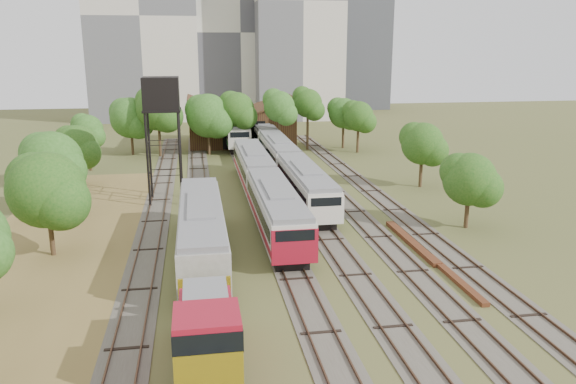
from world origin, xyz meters
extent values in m
plane|color=#475123|center=(0.00, 0.00, 0.00)|extent=(240.00, 240.00, 0.00)
cube|color=brown|center=(-18.00, 8.00, 0.02)|extent=(14.00, 60.00, 0.04)
cube|color=#4C473D|center=(-12.00, 25.00, 0.03)|extent=(2.60, 80.00, 0.06)
cube|color=#472D1E|center=(-12.72, 25.00, 0.12)|extent=(0.08, 80.00, 0.14)
cube|color=#472D1E|center=(-11.28, 25.00, 0.12)|extent=(0.08, 80.00, 0.14)
cube|color=#4C473D|center=(-8.00, 25.00, 0.03)|extent=(2.60, 80.00, 0.06)
cube|color=#472D1E|center=(-8.72, 25.00, 0.12)|extent=(0.08, 80.00, 0.14)
cube|color=#472D1E|center=(-7.28, 25.00, 0.12)|extent=(0.08, 80.00, 0.14)
cube|color=#4C473D|center=(-2.00, 25.00, 0.03)|extent=(2.60, 80.00, 0.06)
cube|color=#472D1E|center=(-2.72, 25.00, 0.12)|extent=(0.08, 80.00, 0.14)
cube|color=#472D1E|center=(-1.28, 25.00, 0.12)|extent=(0.08, 80.00, 0.14)
cube|color=#4C473D|center=(2.00, 25.00, 0.03)|extent=(2.60, 80.00, 0.06)
cube|color=#472D1E|center=(1.28, 25.00, 0.12)|extent=(0.08, 80.00, 0.14)
cube|color=#472D1E|center=(2.72, 25.00, 0.12)|extent=(0.08, 80.00, 0.14)
cube|color=#4C473D|center=(6.00, 25.00, 0.03)|extent=(2.60, 80.00, 0.06)
cube|color=#472D1E|center=(5.28, 25.00, 0.12)|extent=(0.08, 80.00, 0.14)
cube|color=#472D1E|center=(6.72, 25.00, 0.12)|extent=(0.08, 80.00, 0.14)
cube|color=#4C473D|center=(10.00, 25.00, 0.03)|extent=(2.60, 80.00, 0.06)
cube|color=#472D1E|center=(9.28, 25.00, 0.12)|extent=(0.08, 80.00, 0.14)
cube|color=#472D1E|center=(10.72, 25.00, 0.12)|extent=(0.08, 80.00, 0.14)
cube|color=black|center=(-2.00, 12.33, 0.42)|extent=(2.34, 15.64, 0.85)
cube|color=beige|center=(-2.00, 12.33, 2.18)|extent=(3.08, 17.00, 2.65)
cube|color=black|center=(-2.00, 12.33, 2.49)|extent=(3.14, 15.64, 0.90)
cube|color=slate|center=(-2.00, 12.33, 3.69)|extent=(2.83, 16.66, 0.38)
cube|color=maroon|center=(-2.00, 12.33, 1.43)|extent=(3.14, 16.66, 0.48)
cube|color=maroon|center=(-2.00, 3.88, 2.04)|extent=(3.12, 0.25, 2.39)
cube|color=black|center=(-2.00, 29.83, 0.42)|extent=(2.34, 15.64, 0.85)
cube|color=beige|center=(-2.00, 29.83, 2.18)|extent=(3.08, 17.00, 2.65)
cube|color=black|center=(-2.00, 29.83, 2.49)|extent=(3.14, 15.64, 0.90)
cube|color=slate|center=(-2.00, 29.83, 3.69)|extent=(2.83, 16.66, 0.38)
cube|color=maroon|center=(-2.00, 29.83, 1.43)|extent=(3.14, 16.66, 0.48)
cube|color=black|center=(2.00, 20.50, 0.41)|extent=(2.26, 15.64, 0.82)
cube|color=beige|center=(2.00, 20.50, 2.10)|extent=(2.97, 17.00, 2.56)
cube|color=black|center=(2.00, 20.50, 2.41)|extent=(3.03, 15.64, 0.87)
cube|color=slate|center=(2.00, 20.50, 3.57)|extent=(2.74, 16.66, 0.37)
cube|color=#196529|center=(2.00, 20.50, 1.38)|extent=(3.03, 16.66, 0.46)
cube|color=beige|center=(2.00, 12.05, 1.97)|extent=(3.01, 0.25, 2.31)
cube|color=black|center=(2.00, 38.00, 0.41)|extent=(2.26, 15.64, 0.82)
cube|color=beige|center=(2.00, 38.00, 2.10)|extent=(2.97, 17.00, 2.56)
cube|color=black|center=(2.00, 38.00, 2.41)|extent=(3.03, 15.64, 0.87)
cube|color=slate|center=(2.00, 38.00, 3.57)|extent=(2.74, 16.66, 0.37)
cube|color=#196529|center=(2.00, 38.00, 1.38)|extent=(3.03, 16.66, 0.46)
cube|color=black|center=(2.00, 55.50, 0.41)|extent=(2.26, 15.64, 0.82)
cube|color=beige|center=(2.00, 55.50, 2.10)|extent=(2.97, 17.00, 2.56)
cube|color=black|center=(2.00, 55.50, 2.41)|extent=(3.03, 15.64, 0.87)
cube|color=slate|center=(2.00, 55.50, 3.57)|extent=(2.74, 16.66, 0.37)
cube|color=#196529|center=(2.00, 55.50, 1.38)|extent=(3.03, 16.66, 0.46)
cube|color=black|center=(-2.00, 56.00, 0.44)|extent=(2.44, 14.72, 0.89)
cube|color=beige|center=(-2.00, 56.00, 2.28)|extent=(3.22, 16.00, 2.78)
cube|color=black|center=(-2.00, 56.00, 2.61)|extent=(3.28, 14.72, 0.94)
cube|color=slate|center=(-2.00, 56.00, 3.86)|extent=(2.96, 15.68, 0.40)
cube|color=#196529|center=(-2.00, 56.00, 1.50)|extent=(3.28, 15.68, 0.50)
cube|color=beige|center=(-2.00, 48.05, 2.14)|extent=(3.26, 0.25, 2.50)
cube|color=black|center=(-8.00, -5.75, 0.47)|extent=(2.32, 7.20, 0.95)
cube|color=maroon|center=(-8.00, -4.95, 1.74)|extent=(2.63, 4.40, 1.58)
cube|color=maroon|center=(-8.00, -8.35, 2.37)|extent=(2.84, 2.74, 2.84)
cube|color=black|center=(-8.00, -8.35, 3.06)|extent=(2.90, 2.79, 0.95)
cube|color=gold|center=(-8.00, -9.70, 1.69)|extent=(2.84, 0.20, 1.90)
cube|color=gold|center=(-8.00, -1.80, 1.69)|extent=(2.84, 0.20, 1.90)
cube|color=slate|center=(-8.00, -5.75, 3.48)|extent=(2.11, 3.60, 0.21)
cube|color=black|center=(-8.00, 8.27, 0.43)|extent=(2.36, 16.56, 0.86)
cube|color=gray|center=(-8.00, 8.27, 2.20)|extent=(3.11, 18.00, 2.68)
cube|color=black|center=(-8.00, 8.27, 2.52)|extent=(3.17, 16.56, 0.91)
cube|color=slate|center=(-8.00, 8.27, 3.74)|extent=(2.87, 17.64, 0.39)
cylinder|color=black|center=(-12.71, 23.02, 4.45)|extent=(0.22, 0.22, 8.91)
cylinder|color=black|center=(-9.70, 23.02, 4.45)|extent=(0.22, 0.22, 8.91)
cylinder|color=black|center=(-12.71, 26.03, 4.45)|extent=(0.22, 0.22, 8.91)
cylinder|color=black|center=(-9.70, 26.03, 4.45)|extent=(0.22, 0.22, 8.91)
cube|color=black|center=(-11.21, 24.53, 9.01)|extent=(3.51, 3.51, 0.20)
cube|color=black|center=(-11.21, 24.53, 10.61)|extent=(3.34, 3.34, 3.01)
cube|color=#592E19|center=(8.00, 8.57, 0.16)|extent=(0.66, 9.88, 0.33)
cube|color=#592E19|center=(8.20, 1.50, 0.13)|extent=(0.52, 8.28, 0.27)
cube|color=#381C14|center=(-1.00, 58.00, 2.75)|extent=(16.00, 11.00, 5.50)
cube|color=#381C14|center=(-5.00, 58.00, 6.10)|extent=(8.45, 11.55, 2.96)
cube|color=#381C14|center=(3.00, 58.00, 6.10)|extent=(8.45, 11.55, 2.96)
cube|color=black|center=(-1.00, 52.55, 2.20)|extent=(6.40, 0.15, 4.12)
cylinder|color=#382616|center=(-18.77, 10.56, 1.93)|extent=(0.36, 0.36, 3.87)
sphere|color=#194B14|center=(-18.77, 10.56, 4.92)|extent=(5.47, 5.47, 5.47)
cylinder|color=#382616|center=(-20.90, 21.43, 1.92)|extent=(0.36, 0.36, 3.85)
sphere|color=#194B14|center=(-20.90, 21.43, 4.90)|extent=(5.47, 5.47, 5.47)
cylinder|color=#382616|center=(-20.97, 32.64, 1.72)|extent=(0.36, 0.36, 3.44)
sphere|color=#194B14|center=(-20.97, 32.64, 4.38)|extent=(4.70, 4.70, 4.70)
cylinder|color=#382616|center=(-21.18, 40.98, 1.97)|extent=(0.36, 0.36, 3.94)
sphere|color=#194B14|center=(-21.18, 40.98, 5.01)|extent=(3.83, 3.83, 3.83)
cylinder|color=#382616|center=(-17.07, 51.11, 2.07)|extent=(0.36, 0.36, 4.15)
sphere|color=#194B14|center=(-17.07, 51.11, 5.28)|extent=(5.71, 5.71, 5.71)
cylinder|color=#382616|center=(-13.10, 49.10, 2.62)|extent=(0.36, 0.36, 5.24)
sphere|color=#194B14|center=(-13.10, 49.10, 6.67)|extent=(6.00, 6.00, 6.00)
cylinder|color=#382616|center=(-6.28, 49.65, 2.17)|extent=(0.36, 0.36, 4.35)
sphere|color=#194B14|center=(-6.28, 49.65, 5.53)|extent=(6.18, 6.18, 6.18)
cylinder|color=#382616|center=(-2.20, 49.34, 2.49)|extent=(0.36, 0.36, 4.98)
sphere|color=#194B14|center=(-2.20, 49.34, 6.34)|extent=(4.91, 4.91, 4.91)
cylinder|color=#382616|center=(3.54, 47.36, 2.70)|extent=(0.36, 0.36, 5.40)
sphere|color=#194B14|center=(3.54, 47.36, 6.87)|extent=(4.35, 4.35, 4.35)
cylinder|color=#382616|center=(8.38, 51.27, 2.72)|extent=(0.36, 0.36, 5.43)
sphere|color=#194B14|center=(8.38, 51.27, 6.92)|extent=(4.25, 4.25, 4.25)
cylinder|color=#382616|center=(14.00, 51.74, 2.08)|extent=(0.36, 0.36, 4.15)
sphere|color=#194B14|center=(14.00, 51.74, 5.28)|extent=(4.56, 4.56, 4.56)
cylinder|color=#382616|center=(14.10, 11.74, 1.64)|extent=(0.36, 0.36, 3.29)
sphere|color=#194B14|center=(14.10, 11.74, 4.19)|extent=(4.42, 4.42, 4.42)
cylinder|color=#382616|center=(15.94, 26.17, 1.88)|extent=(0.36, 0.36, 3.75)
sphere|color=#194B14|center=(15.94, 26.17, 4.78)|extent=(4.56, 4.56, 4.56)
cylinder|color=#382616|center=(15.12, 47.69, 2.07)|extent=(0.36, 0.36, 4.14)
sphere|color=#194B14|center=(15.12, 47.69, 5.27)|extent=(4.33, 4.33, 4.33)
cube|color=beige|center=(-18.00, 95.00, 21.00)|extent=(22.00, 16.00, 42.00)
cube|color=beige|center=(2.00, 100.00, 18.00)|extent=(20.00, 18.00, 36.00)
cube|color=beige|center=(14.00, 92.00, 24.00)|extent=(18.00, 16.00, 48.00)
cube|color=#3F4146|center=(34.00, 110.00, 14.00)|extent=(12.00, 12.00, 28.00)
camera|label=1|loc=(-8.16, -30.40, 14.64)|focal=35.00mm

